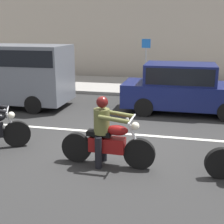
{
  "coord_description": "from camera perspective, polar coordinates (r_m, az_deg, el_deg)",
  "views": [
    {
      "loc": [
        1.63,
        -7.3,
        2.93
      ],
      "look_at": [
        0.04,
        -0.44,
        1.0
      ],
      "focal_mm": 49.8,
      "sensor_mm": 36.0,
      "label": 1
    }
  ],
  "objects": [
    {
      "name": "lane_marking_stripe",
      "position": [
        8.76,
        6.11,
        -4.28
      ],
      "size": [
        18.0,
        0.14,
        0.01
      ],
      "primitive_type": "cube",
      "color": "silver",
      "rests_on": "ground_plane"
    },
    {
      "name": "sidewalk_slab",
      "position": [
        15.65,
        6.91,
        4.7
      ],
      "size": [
        40.0,
        4.4,
        0.14
      ],
      "primitive_type": "cube",
      "color": "gray",
      "rests_on": "ground_plane"
    },
    {
      "name": "parked_van_slate_gray",
      "position": [
        12.43,
        -18.65,
        7.16
      ],
      "size": [
        4.69,
        1.96,
        2.3
      ],
      "color": "slate",
      "rests_on": "ground_plane"
    },
    {
      "name": "ground_plane",
      "position": [
        8.03,
        0.47,
        -6.06
      ],
      "size": [
        80.0,
        80.0,
        0.0
      ],
      "primitive_type": "plane",
      "color": "#272727"
    },
    {
      "name": "street_sign_post",
      "position": [
        16.05,
        6.24,
        10.19
      ],
      "size": [
        0.44,
        0.08,
        2.25
      ],
      "color": "gray",
      "rests_on": "sidewalk_slab"
    },
    {
      "name": "parked_sedan_navy",
      "position": [
        11.11,
        12.93,
        4.32
      ],
      "size": [
        4.31,
        1.82,
        1.72
      ],
      "color": "#11194C",
      "rests_on": "ground_plane"
    },
    {
      "name": "motorcycle_with_rider_olive",
      "position": [
        6.7,
        -1.0,
        -4.7
      ],
      "size": [
        2.09,
        0.7,
        1.54
      ],
      "color": "black",
      "rests_on": "ground_plane"
    }
  ]
}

